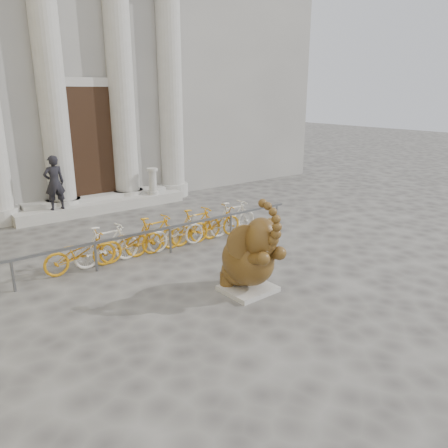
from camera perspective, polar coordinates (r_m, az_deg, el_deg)
ground at (r=8.67m, az=9.08°, el=-11.15°), size 80.00×80.00×0.00m
classical_building at (r=20.99m, az=-23.12°, el=20.99°), size 22.00×10.70×12.00m
entrance_steps at (r=16.12m, az=-15.66°, el=2.42°), size 6.00×1.20×0.36m
elephant_statue at (r=9.05m, az=3.37°, el=-4.49°), size 1.38×1.54×2.06m
bike_rack at (r=11.57m, az=-7.74°, el=-1.09°), size 8.00×0.53×1.00m
pedestrian at (r=15.06m, az=-21.28°, el=5.04°), size 0.64×0.42×1.76m
balustrade_post at (r=16.49m, az=-9.29°, el=5.40°), size 0.40×0.40×0.98m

